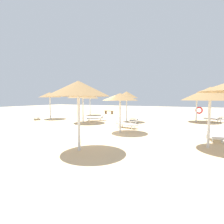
% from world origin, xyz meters
% --- Properties ---
extents(ground_plane, '(80.00, 80.00, 0.00)m').
position_xyz_m(ground_plane, '(0.00, 0.00, 0.00)').
color(ground_plane, beige).
extents(parasol_0, '(2.50, 2.50, 2.81)m').
position_xyz_m(parasol_0, '(6.64, -0.45, 2.50)').
color(parasol_0, silver).
rests_on(parasol_0, ground).
extents(parasol_1, '(2.39, 2.39, 2.64)m').
position_xyz_m(parasol_1, '(1.48, 1.23, 2.38)').
color(parasol_1, silver).
rests_on(parasol_1, ground).
extents(parasol_2, '(2.23, 2.23, 2.96)m').
position_xyz_m(parasol_2, '(-0.12, 6.49, 2.62)').
color(parasol_2, silver).
rests_on(parasol_2, ground).
extents(parasol_3, '(2.91, 2.91, 2.70)m').
position_xyz_m(parasol_3, '(6.05, 9.28, 2.39)').
color(parasol_3, silver).
rests_on(parasol_3, ground).
extents(parasol_4, '(2.41, 2.41, 2.96)m').
position_xyz_m(parasol_4, '(-8.67, 4.96, 2.66)').
color(parasol_4, silver).
rests_on(parasol_4, ground).
extents(parasol_5, '(2.91, 2.91, 2.96)m').
position_xyz_m(parasol_5, '(-3.57, 4.05, 2.63)').
color(parasol_5, silver).
rests_on(parasol_5, ground).
extents(parasol_6, '(2.72, 2.72, 3.05)m').
position_xyz_m(parasol_6, '(1.54, -3.40, 2.70)').
color(parasol_6, silver).
rests_on(parasol_6, ground).
extents(parasol_8, '(2.29, 2.29, 2.80)m').
position_xyz_m(parasol_8, '(-7.07, 10.59, 2.51)').
color(parasol_8, silver).
rests_on(parasol_8, ground).
extents(lounger_0, '(0.99, 1.99, 0.68)m').
position_xyz_m(lounger_0, '(6.98, 1.61, 0.31)').
color(lounger_0, white).
rests_on(lounger_0, ground).
extents(lounger_1, '(1.98, 1.10, 0.74)m').
position_xyz_m(lounger_1, '(1.11, 3.09, 0.32)').
color(lounger_1, white).
rests_on(lounger_1, ground).
extents(lounger_2, '(1.00, 1.98, 0.70)m').
position_xyz_m(lounger_2, '(1.01, 5.38, 0.32)').
color(lounger_2, white).
rests_on(lounger_2, ground).
extents(lounger_3, '(1.89, 1.68, 0.68)m').
position_xyz_m(lounger_3, '(7.67, 10.12, 0.31)').
color(lounger_3, white).
rests_on(lounger_3, ground).
extents(lounger_4, '(1.90, 1.67, 0.66)m').
position_xyz_m(lounger_4, '(-9.64, 3.89, 0.31)').
color(lounger_4, white).
rests_on(lounger_4, ground).
extents(lounger_5, '(1.88, 1.66, 0.73)m').
position_xyz_m(lounger_5, '(-3.16, 5.76, 0.32)').
color(lounger_5, white).
rests_on(lounger_5, ground).
extents(bench_0, '(1.54, 0.58, 0.49)m').
position_xyz_m(bench_0, '(-5.48, 13.12, 0.35)').
color(bench_0, brown).
rests_on(bench_0, ground).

